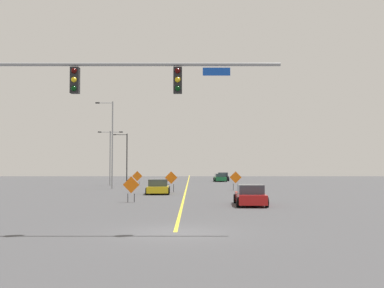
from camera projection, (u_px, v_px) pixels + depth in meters
name	position (u px, v px, depth m)	size (l,w,h in m)	color
ground	(175.00, 232.00, 17.91)	(191.32, 191.32, 0.00)	#444447
road_centre_stripe	(187.00, 183.00, 71.00)	(0.16, 106.29, 0.01)	yellow
traffic_signal_assembly	(73.00, 96.00, 18.15)	(12.43, 0.44, 7.26)	gray
street_lamp_near_right	(125.00, 156.00, 66.24)	(2.17, 0.24, 7.29)	black
street_lamp_mid_right	(109.00, 153.00, 60.29)	(3.27, 0.24, 7.24)	gray
street_lamp_far_right	(111.00, 141.00, 51.62)	(2.04, 0.24, 9.92)	gray
construction_sign_right_lane	(137.00, 177.00, 60.05)	(1.33, 0.26, 1.93)	orange
construction_sign_median_far	(235.00, 178.00, 48.84)	(1.29, 0.11, 2.02)	orange
construction_sign_median_near	(130.00, 186.00, 32.71)	(1.21, 0.16, 1.86)	orange
construction_sign_right_shoulder	(170.00, 179.00, 45.38)	(1.24, 0.31, 2.06)	orange
car_green_near	(219.00, 178.00, 75.46)	(2.09, 4.26, 1.31)	#196B38
car_black_far	(222.00, 177.00, 78.97)	(2.08, 3.88, 1.45)	black
car_yellow_mid	(157.00, 187.00, 42.31)	(2.27, 3.92, 1.37)	gold
car_red_distant	(250.00, 196.00, 30.18)	(2.14, 4.58, 1.37)	red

